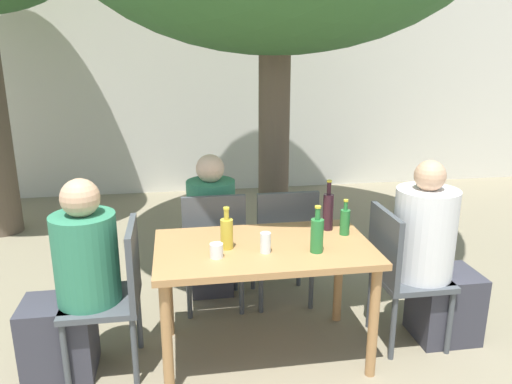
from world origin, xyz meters
TOP-DOWN VIEW (x-y plane):
  - ground_plane at (0.00, 0.00)m, footprint 30.00×30.00m
  - cafe_building_wall at (0.00, 3.90)m, footprint 10.00×0.08m
  - dining_table_front at (0.00, 0.00)m, footprint 1.31×0.76m
  - patio_chair_0 at (-0.89, 0.00)m, footprint 0.44×0.44m
  - patio_chair_1 at (0.89, 0.00)m, footprint 0.44×0.44m
  - patio_chair_2 at (-0.26, 0.61)m, footprint 0.44×0.44m
  - patio_chair_3 at (0.26, 0.61)m, footprint 0.44×0.44m
  - person_seated_0 at (-1.12, -0.00)m, footprint 0.58×0.36m
  - person_seated_1 at (1.12, -0.00)m, footprint 0.59×0.39m
  - person_seated_2 at (-0.26, 0.85)m, footprint 0.36×0.58m
  - green_bottle_0 at (0.54, 0.10)m, footprint 0.06×0.06m
  - oil_cruet_1 at (-0.22, -0.01)m, footprint 0.07×0.07m
  - green_bottle_2 at (0.29, -0.14)m, footprint 0.08×0.08m
  - wine_bottle_3 at (0.46, 0.21)m, footprint 0.07×0.07m
  - drinking_glass_0 at (-0.01, -0.10)m, footprint 0.06×0.06m
  - drinking_glass_1 at (-0.30, -0.13)m, footprint 0.08×0.08m

SIDE VIEW (x-z plane):
  - ground_plane at x=0.00m, z-range 0.00..0.00m
  - person_seated_2 at x=-0.26m, z-range -0.06..1.09m
  - patio_chair_0 at x=-0.89m, z-range 0.07..0.99m
  - patio_chair_1 at x=0.89m, z-range 0.07..0.99m
  - patio_chair_2 at x=-0.26m, z-range 0.07..0.99m
  - patio_chair_3 at x=0.26m, z-range 0.07..0.99m
  - person_seated_0 at x=-1.12m, z-range -0.06..1.15m
  - person_seated_1 at x=1.12m, z-range -0.05..1.18m
  - dining_table_front at x=0.00m, z-range 0.28..1.02m
  - drinking_glass_1 at x=-0.30m, z-range 0.74..0.83m
  - drinking_glass_0 at x=-0.01m, z-range 0.74..0.87m
  - green_bottle_0 at x=0.54m, z-range 0.72..0.95m
  - oil_cruet_1 at x=-0.22m, z-range 0.72..0.97m
  - green_bottle_2 at x=0.29m, z-range 0.71..0.99m
  - wine_bottle_3 at x=0.46m, z-range 0.71..1.04m
  - cafe_building_wall at x=0.00m, z-range 0.00..2.80m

